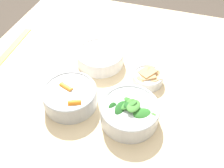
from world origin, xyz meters
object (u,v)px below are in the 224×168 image
at_px(bowl_greens, 130,112).
at_px(bowl_cookies, 148,77).
at_px(bowl_beans_hotdog, 100,57).
at_px(ruler, 10,50).
at_px(bowl_carrots, 70,96).

height_order(bowl_greens, bowl_cookies, bowl_greens).
xyz_separation_m(bowl_greens, bowl_beans_hotdog, (0.23, 0.18, -0.01)).
bearing_deg(ruler, bowl_carrots, -116.98).
height_order(bowl_carrots, bowl_greens, bowl_greens).
bearing_deg(ruler, bowl_beans_hotdog, -83.88).
relative_size(bowl_beans_hotdog, bowl_cookies, 1.62).
bearing_deg(bowl_greens, bowl_carrots, 88.84).
distance_m(bowl_beans_hotdog, bowl_cookies, 0.20).
xyz_separation_m(bowl_greens, bowl_cookies, (0.18, -0.02, -0.02)).
bearing_deg(bowl_greens, ruler, 71.57).
bearing_deg(bowl_greens, bowl_cookies, -6.02).
xyz_separation_m(bowl_cookies, ruler, (0.01, 0.58, -0.02)).
height_order(bowl_cookies, ruler, bowl_cookies).
bearing_deg(ruler, bowl_cookies, -90.60).
distance_m(bowl_carrots, bowl_cookies, 0.29).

